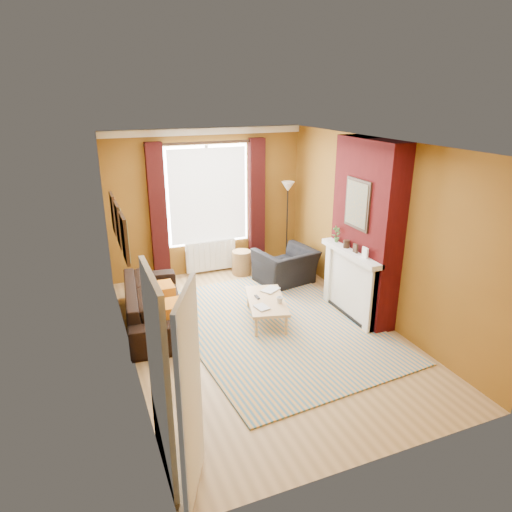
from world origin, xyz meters
name	(u,v)px	position (x,y,z in m)	size (l,w,h in m)	color
ground	(262,333)	(0.00, 0.00, 0.00)	(5.50, 5.50, 0.00)	olive
room_walls	(294,235)	(0.64, 0.28, 1.39)	(3.82, 5.54, 2.83)	brown
striped_rug	(276,325)	(0.28, 0.12, 0.01)	(3.07, 4.04, 0.02)	teal
sofa	(155,304)	(-1.42, 0.94, 0.32)	(2.20, 0.86, 0.64)	black
armchair	(286,266)	(1.15, 1.60, 0.33)	(1.01, 0.89, 0.66)	black
coffee_table	(266,302)	(0.20, 0.33, 0.33)	(0.82, 1.22, 0.37)	#D8B37D
wicker_stool	(242,262)	(0.54, 2.33, 0.24)	(0.44, 0.44, 0.47)	olive
floor_lamp	(288,200)	(1.55, 2.40, 1.39)	(0.34, 0.34, 1.76)	black
book_a	(257,309)	(-0.06, 0.07, 0.38)	(0.18, 0.24, 0.02)	#999999
book_b	(265,288)	(0.35, 0.71, 0.38)	(0.21, 0.29, 0.02)	#999999
mug	(280,300)	(0.35, 0.13, 0.42)	(0.11, 0.11, 0.10)	#999999
tv_remote	(257,297)	(0.10, 0.44, 0.38)	(0.05, 0.15, 0.02)	#242426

